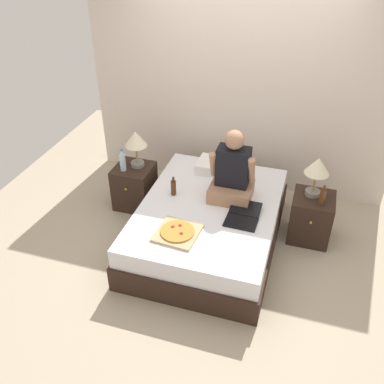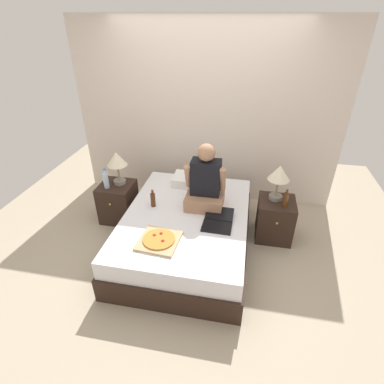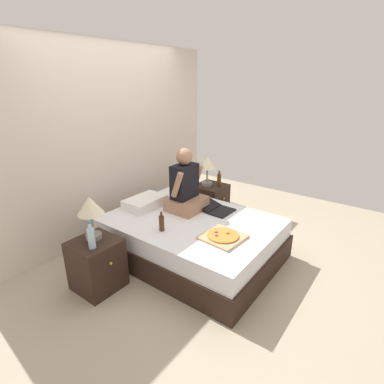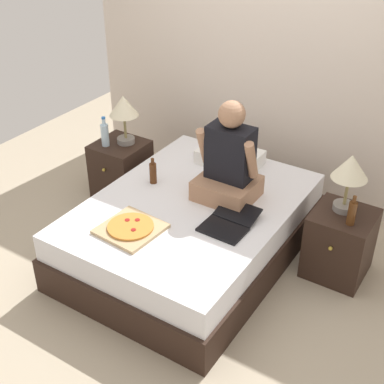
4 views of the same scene
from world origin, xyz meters
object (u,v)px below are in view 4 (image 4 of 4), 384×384
pizza_box (131,228)px  beer_bottle_on_bed (153,173)px  beer_bottle (352,213)px  laptop (228,224)px  bed (192,230)px  person_seated (229,164)px  lamp_on_left_nightstand (124,109)px  nightstand_left (121,169)px  lamp_on_right_nightstand (350,171)px  nightstand_right (340,243)px  water_bottle (105,134)px

pizza_box → beer_bottle_on_bed: beer_bottle_on_bed is taller
beer_bottle → laptop: 0.87m
bed → person_seated: size_ratio=2.52×
lamp_on_left_nightstand → bed: bearing=-25.1°
nightstand_left → lamp_on_left_nightstand: 0.60m
lamp_on_right_nightstand → pizza_box: lamp_on_right_nightstand is taller
nightstand_left → nightstand_right: (2.10, 0.00, 0.00)m
person_seated → water_bottle: bearing=175.6°
beer_bottle → pizza_box: 1.55m
water_bottle → person_seated: (1.31, -0.10, 0.14)m
water_bottle → laptop: (1.51, -0.45, -0.13)m
lamp_on_right_nightstand → beer_bottle: (0.10, -0.15, -0.23)m
beer_bottle → person_seated: (-0.94, -0.09, 0.15)m
laptop → beer_bottle_on_bed: bearing=165.7°
lamp_on_right_nightstand → beer_bottle_on_bed: 1.52m
nightstand_left → beer_bottle_on_bed: bearing=-28.2°
bed → water_bottle: (-1.13, 0.33, 0.40)m
laptop → lamp_on_right_nightstand: bearing=42.8°
bed → nightstand_left: size_ratio=3.68×
laptop → pizza_box: laptop is taller
nightstand_right → pizza_box: 1.57m
beer_bottle_on_bed → pizza_box: bearing=-67.7°
water_bottle → nightstand_right: 2.21m
bed → pizza_box: size_ratio=4.57×
water_bottle → pizza_box: bearing=-42.0°
lamp_on_left_nightstand → nightstand_right: 2.14m
laptop → pizza_box: bearing=-143.1°
lamp_on_left_nightstand → nightstand_right: size_ratio=0.84×
beer_bottle → laptop: size_ratio=0.54×
lamp_on_left_nightstand → beer_bottle: lamp_on_left_nightstand is taller
bed → person_seated: person_seated is taller
bed → lamp_on_left_nightstand: size_ratio=4.37×
laptop → bed: bearing=162.8°
pizza_box → beer_bottle_on_bed: bearing=112.3°
nightstand_right → lamp_on_right_nightstand: lamp_on_right_nightstand is taller
bed → laptop: bearing=-17.2°
nightstand_left → pizza_box: size_ratio=1.24×
lamp_on_left_nightstand → laptop: bearing=-23.0°
lamp_on_left_nightstand → water_bottle: size_ratio=1.63×
water_bottle → bed: bearing=-16.5°
laptop → water_bottle: bearing=163.4°
nightstand_right → nightstand_left: bearing=180.0°
lamp_on_left_nightstand → pizza_box: (0.84, -1.00, -0.35)m
lamp_on_right_nightstand → person_seated: bearing=-163.9°
lamp_on_left_nightstand → lamp_on_right_nightstand: size_ratio=1.00×
nightstand_left → nightstand_right: 2.10m
bed → nightstand_left: nightstand_left is taller
person_seated → pizza_box: size_ratio=1.81×
lamp_on_right_nightstand → pizza_box: size_ratio=1.05×
nightstand_left → lamp_on_left_nightstand: bearing=51.4°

